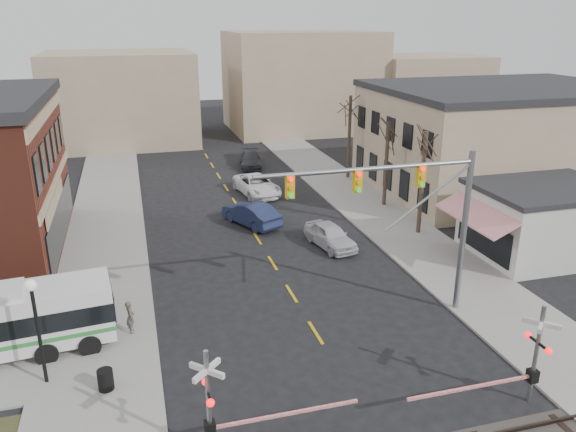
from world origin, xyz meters
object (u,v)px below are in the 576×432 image
(rr_crossing_east, at_px, (526,357))
(car_c, at_px, (257,185))
(car_b, at_px, (251,214))
(pedestrian_far, at_px, (78,299))
(car_d, at_px, (251,160))
(trash_bin, at_px, (106,380))
(car_a, at_px, (330,236))
(rr_crossing_west, at_px, (222,404))
(pedestrian_near, at_px, (130,317))
(street_lamp, at_px, (35,310))
(traffic_signal_mast, at_px, (412,203))

(rr_crossing_east, bearing_deg, car_c, 97.35)
(car_b, height_order, pedestrian_far, pedestrian_far)
(car_b, bearing_deg, car_d, -126.78)
(trash_bin, height_order, car_a, car_a)
(car_c, xyz_separation_m, pedestrian_far, (-12.58, -16.97, 0.14))
(car_b, xyz_separation_m, car_d, (3.33, 15.76, -0.13))
(rr_crossing_west, bearing_deg, trash_bin, 130.68)
(trash_bin, bearing_deg, car_c, 64.39)
(car_a, xyz_separation_m, pedestrian_near, (-12.18, -7.30, 0.14))
(pedestrian_near, bearing_deg, pedestrian_far, 37.84)
(car_c, distance_m, car_d, 9.01)
(street_lamp, relative_size, car_b, 0.90)
(trash_bin, bearing_deg, traffic_signal_mast, 8.78)
(pedestrian_near, bearing_deg, car_d, -29.21)
(rr_crossing_west, relative_size, car_c, 1.00)
(car_c, distance_m, pedestrian_near, 21.89)
(rr_crossing_west, bearing_deg, traffic_signal_mast, 33.69)
(rr_crossing_west, relative_size, car_d, 1.19)
(street_lamp, relative_size, car_c, 0.79)
(car_a, xyz_separation_m, car_c, (-1.97, 12.06, 0.03))
(car_b, relative_size, car_d, 1.04)
(rr_crossing_east, bearing_deg, rr_crossing_west, 177.83)
(trash_bin, relative_size, car_b, 0.17)
(pedestrian_far, bearing_deg, car_c, -10.50)
(rr_crossing_west, xyz_separation_m, car_a, (9.37, 15.77, -1.22))
(street_lamp, bearing_deg, car_a, 33.43)
(rr_crossing_east, height_order, pedestrian_near, rr_crossing_east)
(rr_crossing_east, xyz_separation_m, trash_bin, (-14.86, 4.86, -1.43))
(traffic_signal_mast, relative_size, car_c, 1.83)
(car_a, xyz_separation_m, car_b, (-3.93, 5.20, 0.06))
(street_lamp, bearing_deg, rr_crossing_west, -42.42)
(rr_crossing_west, xyz_separation_m, trash_bin, (-3.81, 4.44, -1.43))
(traffic_signal_mast, bearing_deg, car_d, 91.97)
(car_a, xyz_separation_m, car_d, (-0.60, 20.96, -0.06))
(traffic_signal_mast, relative_size, car_b, 2.08)
(traffic_signal_mast, relative_size, pedestrian_far, 6.41)
(trash_bin, height_order, car_d, car_d)
(traffic_signal_mast, height_order, car_d, traffic_signal_mast)
(trash_bin, relative_size, car_d, 0.18)
(car_b, height_order, pedestrian_near, pedestrian_near)
(car_a, xyz_separation_m, pedestrian_far, (-14.56, -4.91, 0.17))
(car_d, relative_size, pedestrian_far, 2.97)
(car_a, distance_m, car_d, 20.97)
(rr_crossing_east, bearing_deg, street_lamp, 160.75)
(street_lamp, xyz_separation_m, car_d, (14.86, 31.17, -2.58))
(street_lamp, height_order, car_c, street_lamp)
(street_lamp, xyz_separation_m, car_c, (13.48, 22.27, -2.49))
(street_lamp, bearing_deg, rr_crossing_east, -19.25)
(rr_crossing_west, height_order, pedestrian_near, rr_crossing_west)
(car_a, height_order, car_c, car_c)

